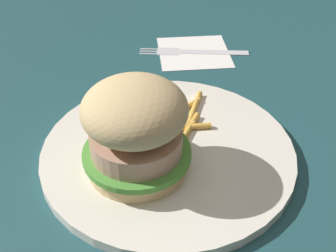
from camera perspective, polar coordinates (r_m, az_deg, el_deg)
name	(u,v)px	position (r m, az deg, el deg)	size (l,w,h in m)	color
ground_plane	(196,165)	(0.47, 3.79, -5.31)	(1.60, 1.60, 0.00)	#1E474C
plate	(168,151)	(0.48, 0.00, -3.42)	(0.28, 0.28, 0.01)	silver
sandwich	(136,129)	(0.42, -4.39, -0.34)	(0.11, 0.11, 0.10)	tan
fries_pile	(178,117)	(0.51, 1.34, 1.26)	(0.08, 0.11, 0.01)	#E5B251
napkin	(194,52)	(0.68, 3.51, 9.92)	(0.11, 0.11, 0.00)	white
fork	(193,51)	(0.68, 3.38, 10.11)	(0.17, 0.04, 0.00)	silver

